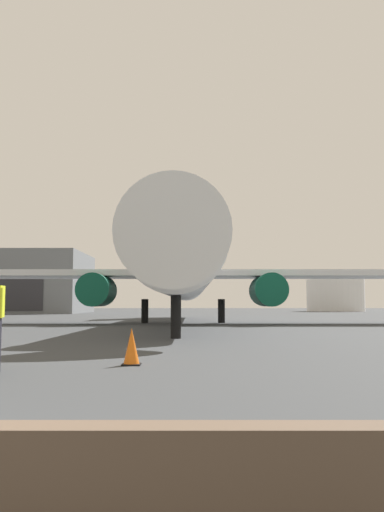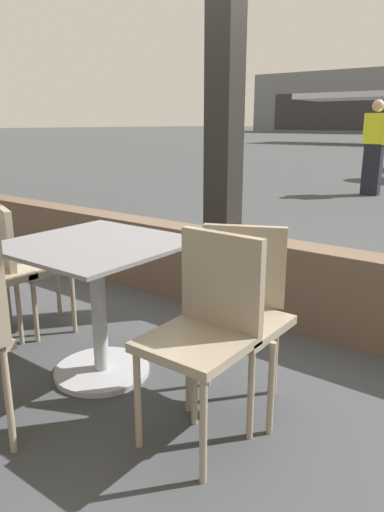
{
  "view_description": "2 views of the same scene",
  "coord_description": "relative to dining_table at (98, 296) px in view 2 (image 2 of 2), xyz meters",
  "views": [
    {
      "loc": [
        2.55,
        -2.77,
        1.18
      ],
      "look_at": [
        2.55,
        11.53,
        2.47
      ],
      "focal_mm": 37.3,
      "sensor_mm": 36.0,
      "label": 1
    },
    {
      "loc": [
        1.87,
        -2.83,
        1.33
      ],
      "look_at": [
        0.21,
        -0.64,
        0.57
      ],
      "focal_mm": 33.68,
      "sensor_mm": 36.0,
      "label": 2
    }
  ],
  "objects": [
    {
      "name": "window_frame",
      "position": [
        -0.04,
        1.24,
        0.87
      ],
      "size": [
        7.77,
        0.24,
        3.58
      ],
      "color": "brown",
      "rests_on": "ground"
    },
    {
      "name": "dining_table",
      "position": [
        0.0,
        0.0,
        0.0
      ],
      "size": [
        0.83,
        0.83,
        0.74
      ],
      "color": "slate",
      "rests_on": "ground"
    },
    {
      "name": "cafe_chair_window_left",
      "position": [
        0.73,
        0.24,
        0.07
      ],
      "size": [
        0.51,
        0.51,
        0.86
      ],
      "color": "gray",
      "rests_on": "ground"
    },
    {
      "name": "cafe_chair_window_right",
      "position": [
        0.77,
        -0.09,
        0.09
      ],
      "size": [
        0.4,
        0.4,
        0.9
      ],
      "color": "gray",
      "rests_on": "ground"
    },
    {
      "name": "cafe_chair_aisle_left",
      "position": [
        -0.79,
        0.09,
        0.06
      ],
      "size": [
        0.49,
        0.49,
        0.84
      ],
      "color": "gray",
      "rests_on": "ground"
    },
    {
      "name": "ground_crew_worker",
      "position": [
        -0.98,
        7.74,
        0.45
      ],
      "size": [
        0.49,
        0.35,
        1.74
      ],
      "color": "black",
      "rests_on": "ground"
    },
    {
      "name": "distant_hangar",
      "position": [
        -23.33,
        68.88,
        3.49
      ],
      "size": [
        23.21,
        14.38,
        7.88
      ],
      "color": "slate",
      "rests_on": "ground"
    }
  ]
}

